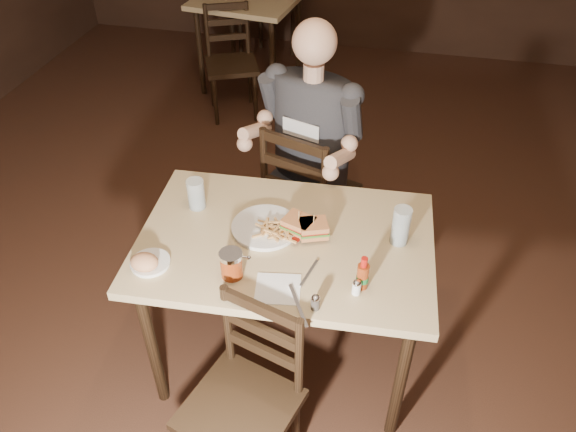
% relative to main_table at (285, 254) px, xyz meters
% --- Properties ---
extents(room_shell, '(7.00, 7.00, 7.00)m').
position_rel_main_table_xyz_m(room_shell, '(0.04, 0.31, 0.71)').
color(room_shell, black).
rests_on(room_shell, ground).
extents(main_table, '(1.23, 0.86, 0.77)m').
position_rel_main_table_xyz_m(main_table, '(0.00, 0.00, 0.00)').
color(main_table, tan).
rests_on(main_table, ground).
extents(bg_table, '(0.90, 0.90, 0.77)m').
position_rel_main_table_xyz_m(bg_table, '(-0.94, 2.81, -0.01)').
color(bg_table, tan).
rests_on(bg_table, ground).
extents(chair_far, '(0.54, 0.57, 0.91)m').
position_rel_main_table_xyz_m(chair_far, '(-0.02, 0.72, -0.23)').
color(chair_far, black).
rests_on(chair_far, ground).
extents(chair_near, '(0.49, 0.51, 0.83)m').
position_rel_main_table_xyz_m(chair_near, '(-0.05, -0.57, -0.27)').
color(chair_near, black).
rests_on(chair_near, ground).
extents(bg_chair_far, '(0.56, 0.59, 0.96)m').
position_rel_main_table_xyz_m(bg_chair_far, '(-0.94, 3.36, -0.21)').
color(bg_chair_far, black).
rests_on(bg_chair_far, ground).
extents(bg_chair_near, '(0.52, 0.54, 0.84)m').
position_rel_main_table_xyz_m(bg_chair_near, '(-0.94, 2.26, -0.27)').
color(bg_chair_near, black).
rests_on(bg_chair_near, ground).
extents(diner, '(0.65, 0.57, 0.94)m').
position_rel_main_table_xyz_m(diner, '(-0.04, 0.67, 0.25)').
color(diner, '#2D2C31').
rests_on(diner, chair_far).
extents(dinner_plate, '(0.29, 0.29, 0.02)m').
position_rel_main_table_xyz_m(dinner_plate, '(-0.09, 0.04, 0.09)').
color(dinner_plate, white).
rests_on(dinner_plate, main_table).
extents(sandwich_left, '(0.14, 0.13, 0.10)m').
position_rel_main_table_xyz_m(sandwich_left, '(0.05, 0.05, 0.15)').
color(sandwich_left, '#C4804D').
rests_on(sandwich_left, dinner_plate).
extents(sandwich_right, '(0.14, 0.12, 0.10)m').
position_rel_main_table_xyz_m(sandwich_right, '(0.11, 0.04, 0.15)').
color(sandwich_right, '#C4804D').
rests_on(sandwich_right, dinner_plate).
extents(fries_pile, '(0.24, 0.18, 0.04)m').
position_rel_main_table_xyz_m(fries_pile, '(-0.02, 0.01, 0.12)').
color(fries_pile, tan).
rests_on(fries_pile, dinner_plate).
extents(ketchup_dollop, '(0.04, 0.04, 0.01)m').
position_rel_main_table_xyz_m(ketchup_dollop, '(0.04, -0.02, 0.10)').
color(ketchup_dollop, maroon).
rests_on(ketchup_dollop, dinner_plate).
extents(glass_left, '(0.08, 0.08, 0.14)m').
position_rel_main_table_xyz_m(glass_left, '(-0.42, 0.12, 0.15)').
color(glass_left, silver).
rests_on(glass_left, main_table).
extents(glass_right, '(0.08, 0.08, 0.16)m').
position_rel_main_table_xyz_m(glass_right, '(0.45, 0.08, 0.16)').
color(glass_right, silver).
rests_on(glass_right, main_table).
extents(hot_sauce, '(0.05, 0.05, 0.14)m').
position_rel_main_table_xyz_m(hot_sauce, '(0.33, -0.19, 0.15)').
color(hot_sauce, maroon).
rests_on(hot_sauce, main_table).
extents(salt_shaker, '(0.03, 0.03, 0.06)m').
position_rel_main_table_xyz_m(salt_shaker, '(0.32, -0.23, 0.11)').
color(salt_shaker, white).
rests_on(salt_shaker, main_table).
extents(pepper_shaker, '(0.03, 0.03, 0.06)m').
position_rel_main_table_xyz_m(pepper_shaker, '(0.18, -0.34, 0.11)').
color(pepper_shaker, '#38332D').
rests_on(pepper_shaker, main_table).
extents(syrup_dispenser, '(0.09, 0.09, 0.11)m').
position_rel_main_table_xyz_m(syrup_dispenser, '(-0.15, -0.24, 0.14)').
color(syrup_dispenser, maroon).
rests_on(syrup_dispenser, main_table).
extents(napkin, '(0.19, 0.18, 0.00)m').
position_rel_main_table_xyz_m(napkin, '(0.03, -0.27, 0.08)').
color(napkin, white).
rests_on(napkin, main_table).
extents(knife, '(0.11, 0.19, 0.00)m').
position_rel_main_table_xyz_m(knife, '(0.12, -0.34, 0.09)').
color(knife, silver).
rests_on(knife, napkin).
extents(fork, '(0.05, 0.15, 0.00)m').
position_rel_main_table_xyz_m(fork, '(0.13, -0.17, 0.09)').
color(fork, silver).
rests_on(fork, napkin).
extents(side_plate, '(0.16, 0.16, 0.01)m').
position_rel_main_table_xyz_m(side_plate, '(-0.47, -0.26, 0.09)').
color(side_plate, white).
rests_on(side_plate, main_table).
extents(bread_roll, '(0.11, 0.09, 0.06)m').
position_rel_main_table_xyz_m(bread_roll, '(-0.48, -0.29, 0.13)').
color(bread_roll, tan).
rests_on(bread_roll, side_plate).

